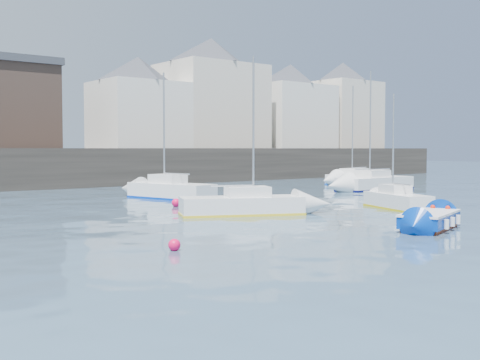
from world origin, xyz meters
TOP-DOWN VIEW (x-y plane):
  - water at (0.00, 0.00)m, footprint 220.00×220.00m
  - quay_wall at (0.00, 35.00)m, footprint 90.00×5.00m
  - bldg_east_a at (20.00, 42.00)m, footprint 13.36×13.36m
  - bldg_east_b at (31.00, 41.50)m, footprint 11.88×11.88m
  - bldg_east_c at (40.00, 41.50)m, footprint 11.14×11.14m
  - bldg_east_d at (11.00, 41.50)m, footprint 11.14×11.14m
  - blue_dinghy at (1.67, 2.88)m, footprint 3.68×2.48m
  - sailboat_b at (-0.69, 10.97)m, footprint 5.73×3.95m
  - sailboat_c at (6.89, 8.26)m, footprint 2.86×4.52m
  - sailboat_d at (17.20, 17.93)m, footprint 6.72×2.38m
  - sailboat_f at (1.36, 20.29)m, footprint 3.10×5.99m
  - sailboat_g at (22.23, 24.02)m, footprint 6.78×3.20m
  - buoy_near at (-8.15, 4.83)m, footprint 0.36×0.36m
  - buoy_mid at (7.24, 9.25)m, footprint 0.46×0.46m
  - buoy_far at (-0.95, 16.08)m, footprint 0.44×0.44m

SIDE VIEW (x-z plane):
  - water at x=0.00m, z-range 0.00..0.00m
  - buoy_near at x=-8.15m, z-range -0.18..0.18m
  - buoy_mid at x=7.24m, z-range -0.23..0.23m
  - buoy_far at x=-0.95m, z-range -0.22..0.22m
  - blue_dinghy at x=1.67m, z-range 0.04..0.68m
  - sailboat_c at x=6.89m, z-range -2.40..3.27m
  - sailboat_b at x=-0.69m, z-range -3.08..4.00m
  - sailboat_g at x=22.23m, z-range -3.66..4.59m
  - sailboat_d at x=17.20m, z-range -3.72..4.75m
  - sailboat_f at x=1.36m, z-range -3.20..4.25m
  - quay_wall at x=0.00m, z-range 0.00..3.00m
  - bldg_east_d at x=11.00m, z-range 2.89..11.84m
  - bldg_east_b at x=31.00m, z-range 2.89..12.84m
  - bldg_east_c at x=40.00m, z-range 2.90..13.85m
  - bldg_east_a at x=20.00m, z-range 2.91..14.71m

